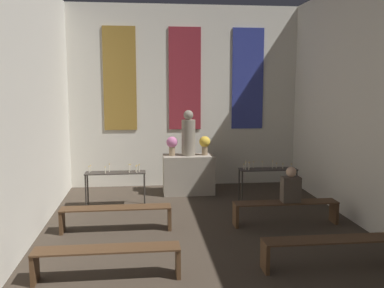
# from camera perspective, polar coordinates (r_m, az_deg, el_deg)

# --- Properties ---
(wall_back) EXTENTS (6.41, 0.16, 4.86)m
(wall_back) POSITION_cam_1_polar(r_m,az_deg,el_deg) (11.68, -1.00, 6.43)
(wall_back) COLOR silver
(wall_back) RESTS_ON ground_plane
(altar) EXTENTS (1.28, 0.68, 0.98)m
(altar) POSITION_cam_1_polar(r_m,az_deg,el_deg) (10.93, -0.47, -4.06)
(altar) COLOR gray
(altar) RESTS_ON ground_plane
(statue) EXTENTS (0.35, 0.35, 1.14)m
(statue) POSITION_cam_1_polar(r_m,az_deg,el_deg) (10.76, -0.48, 1.20)
(statue) COLOR gray
(statue) RESTS_ON altar
(flower_vase_left) EXTENTS (0.28, 0.28, 0.48)m
(flower_vase_left) POSITION_cam_1_polar(r_m,az_deg,el_deg) (10.76, -2.68, 0.02)
(flower_vase_left) COLOR #937A5B
(flower_vase_left) RESTS_ON altar
(flower_vase_right) EXTENTS (0.28, 0.28, 0.48)m
(flower_vase_right) POSITION_cam_1_polar(r_m,az_deg,el_deg) (10.84, 1.71, 0.08)
(flower_vase_right) COLOR #937A5B
(flower_vase_right) RESTS_ON altar
(candle_rack_left) EXTENTS (1.35, 0.38, 1.00)m
(candle_rack_left) POSITION_cam_1_polar(r_m,az_deg,el_deg) (9.83, -10.12, -4.36)
(candle_rack_left) COLOR #332D28
(candle_rack_left) RESTS_ON ground_plane
(candle_rack_right) EXTENTS (1.35, 0.38, 1.00)m
(candle_rack_right) POSITION_cam_1_polar(r_m,az_deg,el_deg) (10.23, 10.02, -3.89)
(candle_rack_right) COLOR #332D28
(candle_rack_right) RESTS_ON ground_plane
(pew_third_left) EXTENTS (2.08, 0.36, 0.46)m
(pew_third_left) POSITION_cam_1_polar(r_m,az_deg,el_deg) (6.41, -11.22, -14.48)
(pew_third_left) COLOR #4C331E
(pew_third_left) RESTS_ON ground_plane
(pew_third_right) EXTENTS (2.08, 0.36, 0.46)m
(pew_third_right) POSITION_cam_1_polar(r_m,az_deg,el_deg) (6.96, 17.95, -12.87)
(pew_third_right) COLOR #4C331E
(pew_third_right) RESTS_ON ground_plane
(pew_back_left) EXTENTS (2.08, 0.36, 0.46)m
(pew_back_left) POSITION_cam_1_polar(r_m,az_deg,el_deg) (8.34, -10.06, -9.09)
(pew_back_left) COLOR #4C331E
(pew_back_left) RESTS_ON ground_plane
(pew_back_right) EXTENTS (2.08, 0.36, 0.46)m
(pew_back_right) POSITION_cam_1_polar(r_m,az_deg,el_deg) (8.77, 12.37, -8.30)
(pew_back_right) COLOR #4C331E
(pew_back_right) RESTS_ON ground_plane
(person_seated) EXTENTS (0.36, 0.24, 0.70)m
(person_seated) POSITION_cam_1_polar(r_m,az_deg,el_deg) (8.69, 13.03, -5.54)
(person_seated) COLOR #4C4238
(person_seated) RESTS_ON pew_back_right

